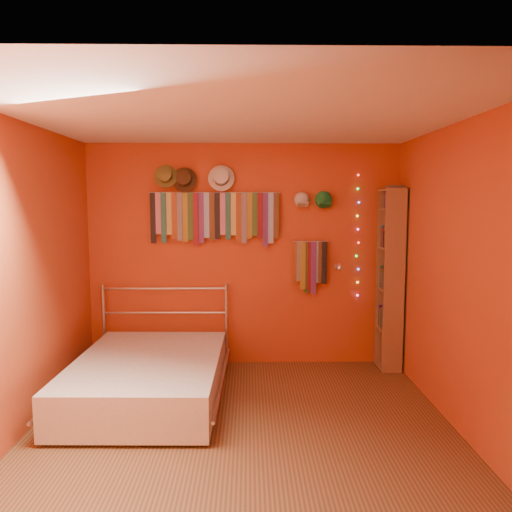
{
  "coord_description": "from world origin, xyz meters",
  "views": [
    {
      "loc": [
        0.05,
        -3.87,
        1.87
      ],
      "look_at": [
        0.12,
        0.9,
        1.34
      ],
      "focal_mm": 35.0,
      "sensor_mm": 36.0,
      "label": 1
    }
  ],
  "objects_px": {
    "bed": "(148,377)",
    "reading_lamp": "(339,267)",
    "tie_rack": "(215,216)",
    "bookshelf": "(394,278)"
  },
  "relations": [
    {
      "from": "bookshelf",
      "to": "bed",
      "type": "xyz_separation_m",
      "value": [
        -2.55,
        -0.86,
        -0.8
      ]
    },
    {
      "from": "bookshelf",
      "to": "bed",
      "type": "height_order",
      "value": "bookshelf"
    },
    {
      "from": "tie_rack",
      "to": "bed",
      "type": "distance_m",
      "value": 1.89
    },
    {
      "from": "bed",
      "to": "reading_lamp",
      "type": "bearing_deg",
      "value": 24.82
    },
    {
      "from": "tie_rack",
      "to": "bed",
      "type": "height_order",
      "value": "tie_rack"
    },
    {
      "from": "tie_rack",
      "to": "reading_lamp",
      "type": "height_order",
      "value": "tie_rack"
    },
    {
      "from": "tie_rack",
      "to": "bed",
      "type": "relative_size",
      "value": 0.74
    },
    {
      "from": "tie_rack",
      "to": "bookshelf",
      "type": "bearing_deg",
      "value": -4.47
    },
    {
      "from": "reading_lamp",
      "to": "bookshelf",
      "type": "height_order",
      "value": "bookshelf"
    },
    {
      "from": "tie_rack",
      "to": "reading_lamp",
      "type": "xyz_separation_m",
      "value": [
        1.36,
        -0.17,
        -0.56
      ]
    }
  ]
}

